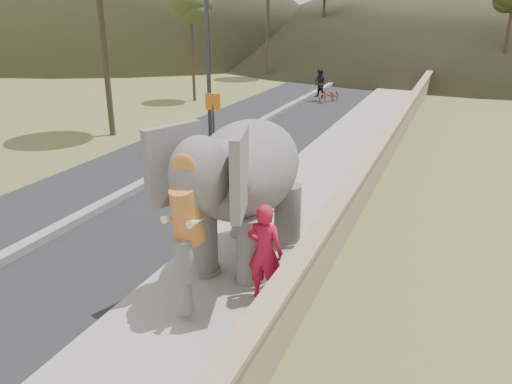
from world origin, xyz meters
TOP-DOWN VIEW (x-y plane):
  - road at (-5.00, 10.00)m, footprint 7.00×120.00m
  - median at (-5.00, 10.00)m, footprint 0.35×120.00m
  - walkway at (0.00, 10.00)m, footprint 3.00×120.00m
  - parapet at (1.65, 10.00)m, footprint 0.30×120.00m
  - lamppost at (-4.69, 12.90)m, footprint 1.76×0.36m
  - signboard at (-4.50, 12.21)m, footprint 0.60×0.08m
  - elephant_and_man at (0.02, 4.91)m, footprint 2.46×4.47m
  - motorcyclist at (-3.69, 25.31)m, footprint 1.73×1.88m
  - trees at (-0.11, 28.85)m, footprint 48.09×45.40m

SIDE VIEW (x-z plane):
  - road at x=-5.00m, z-range 0.00..0.03m
  - walkway at x=0.00m, z-range 0.00..0.15m
  - median at x=-5.00m, z-range 0.00..0.22m
  - parapet at x=1.65m, z-range 0.00..1.10m
  - motorcyclist at x=-3.69m, z-range -0.21..1.74m
  - signboard at x=-4.50m, z-range 0.44..2.84m
  - elephant_and_man at x=0.02m, z-range 0.14..3.33m
  - trees at x=-0.11m, z-range -0.53..8.76m
  - lamppost at x=-4.69m, z-range 0.87..8.87m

